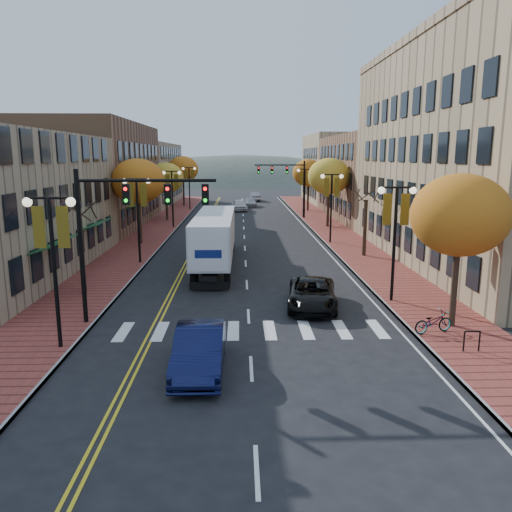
{
  "coord_description": "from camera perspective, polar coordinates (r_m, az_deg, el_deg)",
  "views": [
    {
      "loc": [
        -0.36,
        -18.86,
        7.52
      ],
      "look_at": [
        0.48,
        7.72,
        2.2
      ],
      "focal_mm": 35.0,
      "sensor_mm": 36.0,
      "label": 1
    }
  ],
  "objects": [
    {
      "name": "car_far_oncoming",
      "position": [
        86.05,
        -0.09,
        6.79
      ],
      "size": [
        1.75,
        4.48,
        1.45
      ],
      "primitive_type": "imported",
      "rotation": [
        0.0,
        0.0,
        3.19
      ],
      "color": "#9B9BA2",
      "rests_on": "ground"
    },
    {
      "name": "traffic_mast_near",
      "position": [
        22.59,
        -14.93,
        4.33
      ],
      "size": [
        6.1,
        0.35,
        7.0
      ],
      "color": "black",
      "rests_on": "ground"
    },
    {
      "name": "ground",
      "position": [
        20.3,
        -0.67,
        -10.43
      ],
      "size": [
        200.0,
        200.0,
        0.0
      ],
      "primitive_type": "plane",
      "color": "black",
      "rests_on": "ground"
    },
    {
      "name": "building_right_mid",
      "position": [
        63.76,
        15.58,
        8.64
      ],
      "size": [
        15.0,
        24.0,
        10.0
      ],
      "primitive_type": "cube",
      "color": "brown",
      "rests_on": "ground"
    },
    {
      "name": "building_right_far",
      "position": [
        85.0,
        11.18,
        9.75
      ],
      "size": [
        15.0,
        20.0,
        11.0
      ],
      "primitive_type": "cube",
      "color": "#9E8966",
      "rests_on": "ground"
    },
    {
      "name": "lamp_left_b",
      "position": [
        35.73,
        -13.4,
        5.83
      ],
      "size": [
        1.96,
        0.36,
        6.05
      ],
      "color": "black",
      "rests_on": "ground"
    },
    {
      "name": "tree_left_c",
      "position": [
        59.54,
        -10.27,
        8.77
      ],
      "size": [
        4.16,
        4.16,
        6.69
      ],
      "color": "#382619",
      "rests_on": "sidewalk_left"
    },
    {
      "name": "lamp_left_a",
      "position": [
        20.42,
        -22.25,
        1.37
      ],
      "size": [
        1.96,
        0.36,
        6.05
      ],
      "color": "black",
      "rests_on": "ground"
    },
    {
      "name": "tree_left_d",
      "position": [
        77.36,
        -8.34,
        9.78
      ],
      "size": [
        4.61,
        4.61,
        7.42
      ],
      "color": "#382619",
      "rests_on": "sidewalk_left"
    },
    {
      "name": "tree_right_b",
      "position": [
        38.39,
        12.34,
        3.16
      ],
      "size": [
        0.28,
        0.28,
        4.2
      ],
      "color": "#382619",
      "rests_on": "sidewalk_right"
    },
    {
      "name": "tree_right_a",
      "position": [
        22.99,
        22.3,
        4.31
      ],
      "size": [
        4.16,
        4.16,
        6.69
      ],
      "color": "#382619",
      "rests_on": "sidewalk_right"
    },
    {
      "name": "traffic_mast_far",
      "position": [
        61.19,
        3.71,
        8.86
      ],
      "size": [
        6.1,
        0.34,
        7.0
      ],
      "color": "black",
      "rests_on": "ground"
    },
    {
      "name": "tree_right_c",
      "position": [
        53.72,
        8.33,
        8.99
      ],
      "size": [
        4.48,
        4.48,
        7.21
      ],
      "color": "#382619",
      "rests_on": "sidewalk_right"
    },
    {
      "name": "car_far_silver",
      "position": [
        76.22,
        -0.64,
        6.15
      ],
      "size": [
        1.9,
        4.51,
        1.3
      ],
      "primitive_type": "imported",
      "rotation": [
        0.0,
        0.0,
        0.02
      ],
      "color": "#98979E",
      "rests_on": "ground"
    },
    {
      "name": "building_left_far",
      "position": [
        81.62,
        -13.75,
        9.06
      ],
      "size": [
        12.0,
        26.0,
        9.5
      ],
      "primitive_type": "cube",
      "color": "#9E8966",
      "rests_on": "ground"
    },
    {
      "name": "navy_sedan",
      "position": [
        18.08,
        -6.46,
        -10.58
      ],
      "size": [
        1.7,
        4.86,
        1.6
      ],
      "primitive_type": "imported",
      "rotation": [
        0.0,
        0.0,
        -0.0
      ],
      "color": "#0D1134",
      "rests_on": "ground"
    },
    {
      "name": "tree_left_a",
      "position": [
        28.7,
        -19.29,
        0.09
      ],
      "size": [
        0.28,
        0.28,
        4.2
      ],
      "color": "#382619",
      "rests_on": "sidewalk_left"
    },
    {
      "name": "lamp_right_c",
      "position": [
        61.45,
        5.6,
        8.26
      ],
      "size": [
        1.96,
        0.36,
        6.05
      ],
      "color": "black",
      "rests_on": "ground"
    },
    {
      "name": "sidewalk_left",
      "position": [
        52.61,
        -11.26,
        2.96
      ],
      "size": [
        4.0,
        85.0,
        0.15
      ],
      "primitive_type": "cube",
      "color": "brown",
      "rests_on": "ground"
    },
    {
      "name": "bicycle",
      "position": [
        22.62,
        19.59,
        -7.11
      ],
      "size": [
        1.92,
        1.14,
        0.95
      ],
      "primitive_type": "imported",
      "rotation": [
        0.0,
        0.0,
        1.87
      ],
      "color": "gray",
      "rests_on": "sidewalk_right"
    },
    {
      "name": "lamp_right_b",
      "position": [
        43.69,
        8.63,
        6.96
      ],
      "size": [
        1.96,
        0.36,
        6.05
      ],
      "color": "black",
      "rests_on": "ground"
    },
    {
      "name": "tree_right_d",
      "position": [
        69.53,
        6.01,
        9.42
      ],
      "size": [
        4.35,
        4.35,
        7.0
      ],
      "color": "#382619",
      "rests_on": "sidewalk_right"
    },
    {
      "name": "tree_left_b",
      "position": [
        43.77,
        -13.33,
        8.3
      ],
      "size": [
        4.48,
        4.48,
        7.21
      ],
      "color": "#382619",
      "rests_on": "sidewalk_left"
    },
    {
      "name": "building_right_near",
      "position": [
        39.63,
        27.06,
        10.07
      ],
      "size": [
        15.0,
        28.0,
        15.0
      ],
      "primitive_type": "cube",
      "color": "#997F5B",
      "rests_on": "ground"
    },
    {
      "name": "lamp_left_d",
      "position": [
        71.29,
        -7.64,
        8.63
      ],
      "size": [
        1.96,
        0.36,
        6.05
      ],
      "color": "black",
      "rests_on": "ground"
    },
    {
      "name": "lamp_left_c",
      "position": [
        53.43,
        -9.57,
        7.7
      ],
      "size": [
        1.96,
        0.36,
        6.05
      ],
      "color": "black",
      "rests_on": "ground"
    },
    {
      "name": "semi_truck",
      "position": [
        34.79,
        -4.62,
        2.44
      ],
      "size": [
        2.54,
        14.92,
        3.72
      ],
      "rotation": [
        0.0,
        0.0,
        -0.01
      ],
      "color": "black",
      "rests_on": "ground"
    },
    {
      "name": "car_far_white",
      "position": [
        70.48,
        -1.92,
        5.84
      ],
      "size": [
        2.47,
        4.89,
        1.6
      ],
      "primitive_type": "imported",
      "rotation": [
        0.0,
        0.0,
        0.13
      ],
      "color": "silver",
      "rests_on": "ground"
    },
    {
      "name": "lamp_right_a",
      "position": [
        26.27,
        15.66,
        3.84
      ],
      "size": [
        1.96,
        0.36,
        6.05
      ],
      "color": "black",
      "rests_on": "ground"
    },
    {
      "name": "black_suv",
      "position": [
        25.4,
        6.44,
        -4.3
      ],
      "size": [
        3.01,
        5.41,
        1.43
      ],
      "primitive_type": "imported",
      "rotation": [
        0.0,
        0.0,
        -0.13
      ],
      "color": "black",
      "rests_on": "ground"
    },
    {
      "name": "sidewalk_right",
      "position": [
        52.73,
        8.45,
        3.08
      ],
      "size": [
        4.0,
        85.0,
        0.15
      ],
      "primitive_type": "cube",
      "color": "brown",
      "rests_on": "ground"
    },
    {
      "name": "building_left_mid",
      "position": [
        57.36,
        -18.9,
        8.7
      ],
      "size": [
        12.0,
        24.0,
        11.0
      ],
      "primitive_type": "cube",
      "color": "brown",
      "rests_on": "ground"
    }
  ]
}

